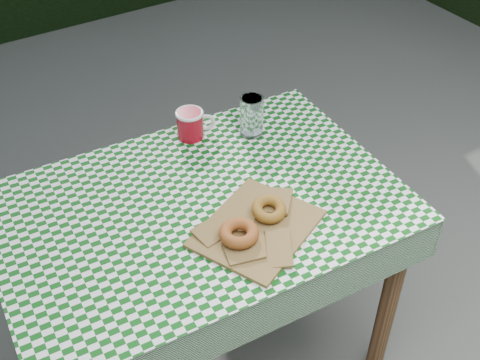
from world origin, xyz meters
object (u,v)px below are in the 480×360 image
(drinking_glass, at_px, (252,116))
(table, at_px, (204,288))
(paper_bag, at_px, (257,228))
(coffee_mug, at_px, (190,125))

(drinking_glass, bearing_deg, table, -146.09)
(table, relative_size, drinking_glass, 8.27)
(paper_bag, distance_m, coffee_mug, 0.49)
(paper_bag, distance_m, drinking_glass, 0.46)
(drinking_glass, bearing_deg, paper_bag, -120.85)
(table, distance_m, drinking_glass, 0.59)
(table, height_order, coffee_mug, coffee_mug)
(paper_bag, xyz_separation_m, drinking_glass, (0.23, 0.39, 0.06))
(coffee_mug, height_order, drinking_glass, drinking_glass)
(coffee_mug, distance_m, drinking_glass, 0.20)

